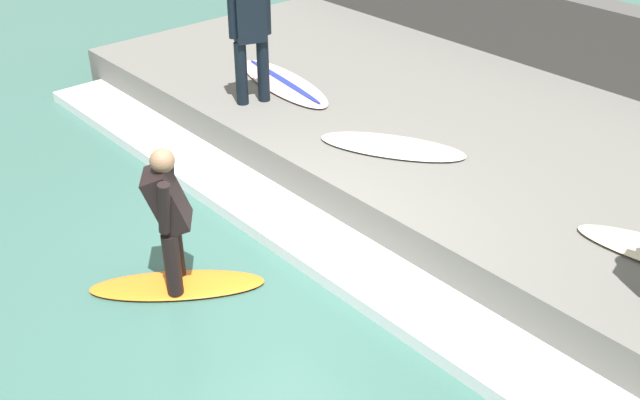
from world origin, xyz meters
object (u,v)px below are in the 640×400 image
object	(u,v)px
surfboard_riding	(177,285)
surfer_riding	(169,212)
surfer_waiting_near	(250,34)
surfboard_waiting_near	(283,83)
surfboard_spare	(392,146)

from	to	relation	value
surfboard_riding	surfer_riding	distance (m)	0.81
surfer_waiting_near	surfboard_waiting_near	world-z (taller)	surfer_waiting_near
surfer_riding	surfer_waiting_near	bearing A→B (deg)	39.62
surfboard_riding	surfer_riding	world-z (taller)	surfer_riding
surfer_riding	surfboard_riding	bearing A→B (deg)	0.00
surfboard_riding	surfboard_spare	bearing A→B (deg)	-0.58
surfboard_waiting_near	surfboard_spare	size ratio (longest dim) A/B	1.20
surfer_riding	surfboard_spare	distance (m)	2.88
surfboard_waiting_near	surfboard_spare	world-z (taller)	surfboard_waiting_near
surfboard_waiting_near	surfboard_spare	distance (m)	2.30
surfboard_riding	surfer_waiting_near	bearing A→B (deg)	39.62
surfboard_riding	surfer_riding	bearing A→B (deg)	180.00
surfboard_riding	surfer_waiting_near	xyz separation A→B (m)	(2.49, 2.06, 1.38)
surfer_riding	surfer_waiting_near	world-z (taller)	surfer_waiting_near
surfboard_waiting_near	surfer_riding	bearing A→B (deg)	-144.29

